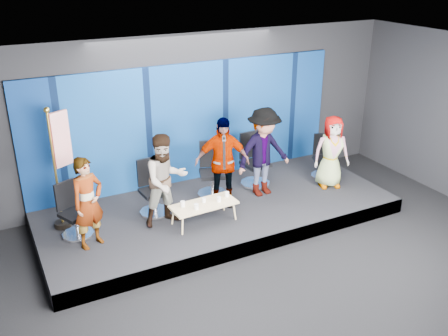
{
  "coord_description": "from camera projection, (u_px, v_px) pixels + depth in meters",
  "views": [
    {
      "loc": [
        -3.97,
        -5.52,
        4.94
      ],
      "look_at": [
        0.08,
        2.4,
        1.14
      ],
      "focal_mm": 40.0,
      "sensor_mm": 36.0,
      "label": 1
    }
  ],
  "objects": [
    {
      "name": "ground",
      "position": [
        287.0,
        284.0,
        8.12
      ],
      "size": [
        10.0,
        10.0,
        0.0
      ],
      "primitive_type": "plane",
      "color": "black",
      "rests_on": "ground"
    },
    {
      "name": "room_walls",
      "position": [
        295.0,
        145.0,
        7.17
      ],
      "size": [
        10.02,
        8.02,
        3.51
      ],
      "color": "black",
      "rests_on": "ground"
    },
    {
      "name": "riser",
      "position": [
        218.0,
        212.0,
        10.11
      ],
      "size": [
        7.0,
        3.0,
        0.3
      ],
      "primitive_type": "cube",
      "color": "black",
      "rests_on": "ground"
    },
    {
      "name": "backdrop",
      "position": [
        188.0,
        124.0,
        10.73
      ],
      "size": [
        7.0,
        0.08,
        2.6
      ],
      "primitive_type": "cube",
      "color": "#061E4E",
      "rests_on": "riser"
    },
    {
      "name": "chair_a",
      "position": [
        74.0,
        219.0,
        8.85
      ],
      "size": [
        0.75,
        0.75,
        1.0
      ],
      "rotation": [
        0.0,
        0.0,
        0.43
      ],
      "color": "silver",
      "rests_on": "riser"
    },
    {
      "name": "panelist_a",
      "position": [
        88.0,
        203.0,
        8.36
      ],
      "size": [
        0.7,
        0.6,
        1.63
      ],
      "primitive_type": "imported",
      "rotation": [
        0.0,
        0.0,
        0.43
      ],
      "color": "black",
      "rests_on": "riser"
    },
    {
      "name": "chair_b",
      "position": [
        153.0,
        196.0,
        9.63
      ],
      "size": [
        0.65,
        0.65,
        1.08
      ],
      "rotation": [
        0.0,
        0.0,
        0.07
      ],
      "color": "silver",
      "rests_on": "riser"
    },
    {
      "name": "panelist_b",
      "position": [
        166.0,
        180.0,
        9.05
      ],
      "size": [
        0.9,
        0.72,
        1.75
      ],
      "primitive_type": "imported",
      "rotation": [
        0.0,
        0.0,
        0.07
      ],
      "color": "black",
      "rests_on": "riser"
    },
    {
      "name": "chair_c",
      "position": [
        212.0,
        178.0,
        10.37
      ],
      "size": [
        0.81,
        0.81,
        1.13
      ],
      "rotation": [
        0.0,
        0.0,
        -0.33
      ],
      "color": "silver",
      "rests_on": "riser"
    },
    {
      "name": "panelist_c",
      "position": [
        222.0,
        162.0,
        9.74
      ],
      "size": [
        1.16,
        0.77,
        1.83
      ],
      "primitive_type": "imported",
      "rotation": [
        0.0,
        0.0,
        -0.33
      ],
      "color": "black",
      "rests_on": "riser"
    },
    {
      "name": "chair_d",
      "position": [
        254.0,
        168.0,
        10.84
      ],
      "size": [
        0.69,
        0.69,
        1.15
      ],
      "rotation": [
        0.0,
        0.0,
        0.06
      ],
      "color": "silver",
      "rests_on": "riser"
    },
    {
      "name": "panelist_d",
      "position": [
        263.0,
        152.0,
        10.17
      ],
      "size": [
        1.25,
        0.77,
        1.87
      ],
      "primitive_type": "imported",
      "rotation": [
        0.0,
        0.0,
        0.06
      ],
      "color": "black",
      "rests_on": "riser"
    },
    {
      "name": "chair_e",
      "position": [
        323.0,
        163.0,
        11.25
      ],
      "size": [
        0.69,
        0.69,
        0.97
      ],
      "rotation": [
        0.0,
        0.0,
        -0.33
      ],
      "color": "silver",
      "rests_on": "riser"
    },
    {
      "name": "panelist_e",
      "position": [
        331.0,
        152.0,
        10.61
      ],
      "size": [
        0.89,
        0.72,
        1.57
      ],
      "primitive_type": "imported",
      "rotation": [
        0.0,
        0.0,
        -0.33
      ],
      "color": "black",
      "rests_on": "riser"
    },
    {
      "name": "coffee_table",
      "position": [
        204.0,
        205.0,
        9.28
      ],
      "size": [
        1.27,
        0.59,
        0.38
      ],
      "rotation": [
        0.0,
        0.0,
        0.05
      ],
      "color": "tan",
      "rests_on": "riser"
    },
    {
      "name": "mug_a",
      "position": [
        183.0,
        204.0,
        9.15
      ],
      "size": [
        0.09,
        0.09,
        0.1
      ],
      "primitive_type": "cylinder",
      "color": "white",
      "rests_on": "coffee_table"
    },
    {
      "name": "mug_b",
      "position": [
        196.0,
        207.0,
        9.05
      ],
      "size": [
        0.09,
        0.09,
        0.1
      ],
      "primitive_type": "cylinder",
      "color": "white",
      "rests_on": "coffee_table"
    },
    {
      "name": "mug_c",
      "position": [
        204.0,
        200.0,
        9.31
      ],
      "size": [
        0.07,
        0.07,
        0.09
      ],
      "primitive_type": "cylinder",
      "color": "white",
      "rests_on": "coffee_table"
    },
    {
      "name": "mug_d",
      "position": [
        219.0,
        199.0,
        9.34
      ],
      "size": [
        0.08,
        0.08,
        0.1
      ],
      "primitive_type": "cylinder",
      "color": "white",
      "rests_on": "coffee_table"
    },
    {
      "name": "mug_e",
      "position": [
        227.0,
        194.0,
        9.54
      ],
      "size": [
        0.08,
        0.08,
        0.1
      ],
      "primitive_type": "cylinder",
      "color": "white",
      "rests_on": "coffee_table"
    },
    {
      "name": "flag_stand",
      "position": [
        60.0,
        164.0,
        8.86
      ],
      "size": [
        0.5,
        0.34,
        2.29
      ],
      "rotation": [
        0.0,
        0.0,
        0.49
      ],
      "color": "black",
      "rests_on": "riser"
    }
  ]
}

